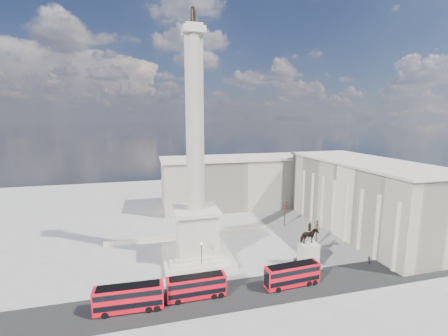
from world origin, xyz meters
TOP-DOWN VIEW (x-y plane):
  - ground at (0.00, 0.00)m, footprint 180.00×180.00m
  - asphalt_road at (5.00, -10.00)m, footprint 120.00×9.00m
  - nelsons_column at (0.00, 5.00)m, footprint 14.00×14.00m
  - balustrade_wall at (0.00, 16.00)m, footprint 40.00×0.60m
  - building_east at (45.00, 10.00)m, footprint 19.00×46.00m
  - building_northeast at (20.00, 40.00)m, footprint 51.00×17.00m
  - red_bus_a at (-12.86, -10.15)m, footprint 10.38×2.77m
  - red_bus_b at (-2.36, -9.44)m, footprint 9.68×2.41m
  - red_bus_c at (14.49, -10.05)m, footprint 10.10×2.97m
  - victorian_lamp at (-0.03, -0.91)m, footprint 0.50×0.50m
  - equestrian_statue at (20.76, -4.53)m, footprint 4.47×3.35m
  - bare_tree_near at (40.57, -3.80)m, footprint 1.92×1.92m
  - bare_tree_mid at (27.79, 3.96)m, footprint 1.72×1.72m
  - bare_tree_far at (26.51, 17.93)m, footprint 1.83×1.83m
  - pedestrian_walking at (18.05, -3.97)m, footprint 0.71×0.50m
  - pedestrian_standing at (33.36, -6.50)m, footprint 0.93×0.92m
  - pedestrian_crossing at (19.00, -2.99)m, footprint 0.84×0.98m

SIDE VIEW (x-z plane):
  - ground at x=0.00m, z-range 0.00..0.00m
  - asphalt_road at x=5.00m, z-range 0.00..0.01m
  - balustrade_wall at x=0.00m, z-range 0.00..1.10m
  - pedestrian_standing at x=33.36m, z-range 0.00..1.52m
  - pedestrian_crossing at x=19.00m, z-range 0.00..1.58m
  - pedestrian_walking at x=18.05m, z-range 0.00..1.85m
  - red_bus_b at x=-2.36m, z-range 0.10..4.01m
  - red_bus_c at x=14.49m, z-range 0.10..4.14m
  - red_bus_a at x=-12.86m, z-range 0.10..4.28m
  - equestrian_statue at x=20.76m, z-range -1.36..7.83m
  - victorian_lamp at x=-0.03m, z-range 0.52..6.40m
  - bare_tree_mid at x=27.79m, z-range 1.87..8.38m
  - bare_tree_far at x=26.51m, z-range 2.16..9.64m
  - bare_tree_near at x=40.57m, z-range 2.42..10.84m
  - building_northeast at x=20.00m, z-range 0.02..16.62m
  - building_east at x=45.00m, z-range 0.02..18.62m
  - nelsons_column at x=0.00m, z-range -12.01..37.84m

